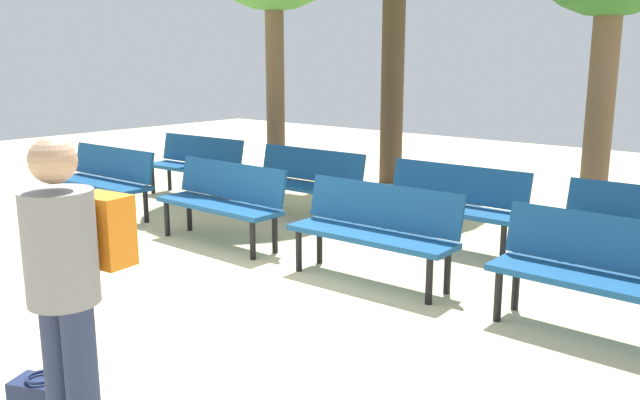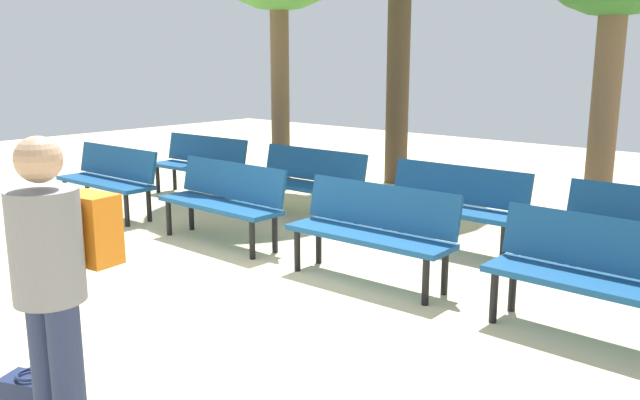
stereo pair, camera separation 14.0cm
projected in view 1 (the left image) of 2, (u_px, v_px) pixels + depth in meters
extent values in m
plane|color=beige|center=(164.00, 304.00, 5.48)|extent=(24.00, 24.00, 0.00)
cube|color=navy|center=(100.00, 183.00, 8.40)|extent=(1.61, 0.48, 0.05)
cube|color=navy|center=(113.00, 163.00, 8.50)|extent=(1.60, 0.16, 0.40)
cylinder|color=black|center=(61.00, 196.00, 8.76)|extent=(0.06, 0.06, 0.40)
cylinder|color=black|center=(124.00, 211.00, 7.90)|extent=(0.06, 0.06, 0.40)
cylinder|color=black|center=(82.00, 192.00, 9.00)|extent=(0.06, 0.06, 0.40)
cylinder|color=black|center=(146.00, 206.00, 8.14)|extent=(0.06, 0.06, 0.40)
cube|color=navy|center=(218.00, 206.00, 7.15)|extent=(1.60, 0.44, 0.05)
cube|color=navy|center=(231.00, 181.00, 7.25)|extent=(1.60, 0.12, 0.40)
cylinder|color=black|center=(167.00, 219.00, 7.53)|extent=(0.06, 0.06, 0.40)
cylinder|color=black|center=(253.00, 240.00, 6.64)|extent=(0.06, 0.06, 0.40)
cylinder|color=black|center=(189.00, 214.00, 7.76)|extent=(0.06, 0.06, 0.40)
cylinder|color=black|center=(275.00, 234.00, 6.88)|extent=(0.06, 0.06, 0.40)
cube|color=navy|center=(370.00, 236.00, 5.94)|extent=(1.62, 0.50, 0.05)
cube|color=navy|center=(382.00, 206.00, 6.04)|extent=(1.60, 0.18, 0.40)
cylinder|color=black|center=(299.00, 251.00, 6.28)|extent=(0.06, 0.06, 0.40)
cylinder|color=black|center=(429.00, 281.00, 5.44)|extent=(0.06, 0.06, 0.40)
cylinder|color=black|center=(320.00, 243.00, 6.53)|extent=(0.06, 0.06, 0.40)
cylinder|color=black|center=(447.00, 271.00, 5.68)|extent=(0.06, 0.06, 0.40)
cube|color=navy|center=(601.00, 282.00, 4.72)|extent=(1.60, 0.44, 0.05)
cube|color=navy|center=(613.00, 243.00, 4.81)|extent=(1.60, 0.13, 0.40)
cylinder|color=black|center=(498.00, 296.00, 5.09)|extent=(0.06, 0.06, 0.40)
cylinder|color=black|center=(516.00, 285.00, 5.33)|extent=(0.06, 0.06, 0.40)
cube|color=navy|center=(192.00, 168.00, 9.55)|extent=(1.62, 0.53, 0.05)
cube|color=navy|center=(202.00, 150.00, 9.65)|extent=(1.60, 0.21, 0.40)
cylinder|color=black|center=(153.00, 180.00, 9.88)|extent=(0.06, 0.06, 0.40)
cylinder|color=black|center=(219.00, 191.00, 9.06)|extent=(0.06, 0.06, 0.40)
cylinder|color=black|center=(169.00, 177.00, 10.13)|extent=(0.06, 0.06, 0.40)
cylinder|color=black|center=(235.00, 188.00, 9.31)|extent=(0.06, 0.06, 0.40)
cube|color=navy|center=(301.00, 186.00, 8.24)|extent=(1.61, 0.49, 0.05)
cube|color=navy|center=(312.00, 165.00, 8.34)|extent=(1.60, 0.17, 0.40)
cylinder|color=black|center=(252.00, 199.00, 8.59)|extent=(0.06, 0.06, 0.40)
cylinder|color=black|center=(338.00, 214.00, 7.74)|extent=(0.06, 0.06, 0.40)
cylinder|color=black|center=(269.00, 195.00, 8.84)|extent=(0.06, 0.06, 0.40)
cylinder|color=black|center=(354.00, 209.00, 7.99)|extent=(0.06, 0.06, 0.40)
cube|color=navy|center=(448.00, 209.00, 6.99)|extent=(1.61, 0.47, 0.05)
cube|color=navy|center=(458.00, 184.00, 7.09)|extent=(1.60, 0.15, 0.40)
cylinder|color=black|center=(384.00, 222.00, 7.35)|extent=(0.06, 0.06, 0.40)
cylinder|color=black|center=(503.00, 245.00, 6.49)|extent=(0.06, 0.06, 0.40)
cylinder|color=black|center=(400.00, 217.00, 7.59)|extent=(0.06, 0.06, 0.40)
cylinder|color=black|center=(516.00, 238.00, 6.73)|extent=(0.06, 0.06, 0.40)
cylinder|color=black|center=(561.00, 255.00, 6.15)|extent=(0.06, 0.06, 0.40)
cylinder|color=black|center=(573.00, 247.00, 6.39)|extent=(0.06, 0.06, 0.40)
cylinder|color=brown|center=(600.00, 105.00, 7.89)|extent=(0.32, 0.32, 2.88)
cylinder|color=#4C3A28|center=(393.00, 73.00, 10.47)|extent=(0.36, 0.36, 3.52)
cylinder|color=brown|center=(275.00, 84.00, 10.06)|extent=(0.28, 0.28, 3.19)
cylinder|color=navy|center=(83.00, 388.00, 3.22)|extent=(0.16, 0.16, 0.85)
cylinder|color=navy|center=(62.00, 379.00, 3.31)|extent=(0.16, 0.16, 0.85)
cylinder|color=gray|center=(60.00, 247.00, 3.12)|extent=(0.38, 0.38, 0.55)
sphere|color=tan|center=(53.00, 160.00, 3.03)|extent=(0.22, 0.22, 0.22)
cube|color=orange|center=(104.00, 230.00, 3.32)|extent=(0.30, 0.22, 0.36)
torus|color=#192347|center=(40.00, 377.00, 3.64)|extent=(0.16, 0.16, 0.02)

